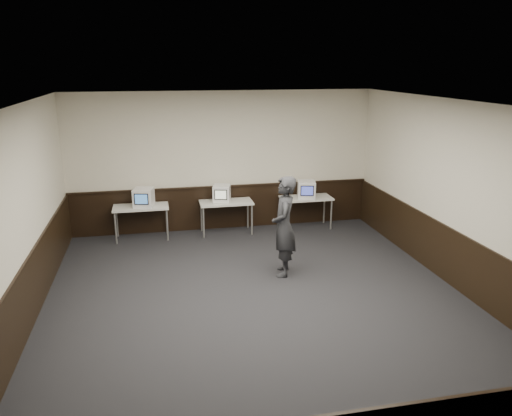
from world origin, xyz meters
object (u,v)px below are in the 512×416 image
Objects in this scene: desk_center at (226,205)px; emac_left at (144,197)px; desk_left at (141,209)px; person at (284,226)px; emac_center at (222,193)px; emac_right at (306,189)px; desk_right at (306,200)px.

emac_left reaches higher than desk_center.
person is at bearing -44.34° from desk_left.
desk_left is 2.36× the size of emac_left.
emac_left reaches higher than emac_center.
emac_right is at bearing 169.11° from person.
emac_left is at bearing -162.72° from emac_center.
desk_right is 2.01m from emac_center.
emac_right is (3.79, -0.05, 0.27)m from desk_left.
emac_center is 0.26× the size of person.
desk_center is 0.65× the size of person.
desk_left is 1.00× the size of desk_center.
desk_left is 2.39× the size of emac_right.
emac_left is (-3.72, -0.04, 0.28)m from desk_right.
desk_left is at bearing -119.45° from person.
desk_center is at bearing -149.87° from person.
emac_right reaches higher than desk_left.
desk_center is at bearing -5.45° from emac_center.
emac_center is 2.68m from person.
desk_left is at bearing 180.00° from desk_right.
person reaches higher than emac_center.
emac_center is at bearing -148.19° from person.
emac_left reaches higher than desk_right.
person reaches higher than emac_left.
emac_right is 2.75m from person.
emac_right is at bearing -0.81° from desk_left.
emac_right is at bearing -1.62° from desk_center.
desk_center is 0.28m from emac_center.
emac_left reaches higher than emac_right.
desk_right is at bearing 169.33° from person.
emac_right is at bearing -104.51° from desk_right.
emac_center is at bearing -169.82° from emac_right.
desk_center is 1.90m from desk_right.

